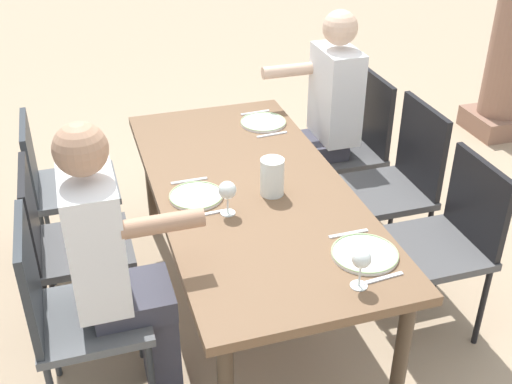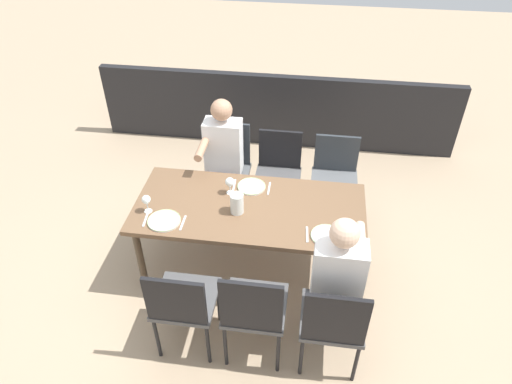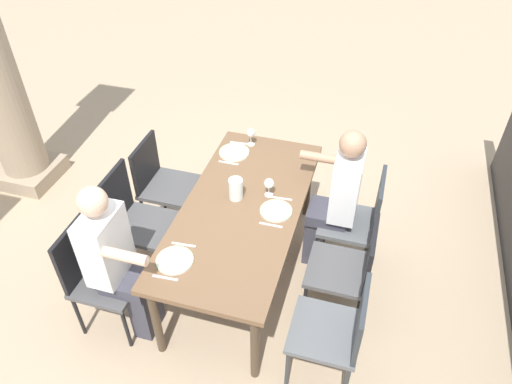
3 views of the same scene
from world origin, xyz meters
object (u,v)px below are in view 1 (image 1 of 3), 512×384
chair_east_north (448,236)px  plate_2 (365,254)px  wine_glass_2 (361,260)px  plate_0 (263,122)px  plate_1 (196,196)px  wine_glass_1 (227,191)px  chair_west_south (60,181)px  chair_west_north (353,140)px  dining_table (250,199)px  diner_man_white (116,265)px  chair_mid_north (397,179)px  chair_mid_south (64,239)px  diner_woman_green (324,117)px  chair_east_south (69,307)px  water_pitcher (272,179)px

chair_east_north → plate_2: 0.68m
wine_glass_2 → plate_0: bearing=176.2°
plate_1 → wine_glass_1: bearing=31.1°
wine_glass_1 → chair_east_north: bearing=80.7°
wine_glass_2 → chair_west_south: bearing=-145.9°
chair_west_south → chair_east_north: 1.99m
chair_west_north → dining_table: bearing=-50.5°
diner_man_white → chair_mid_north: bearing=108.8°
chair_mid_south → wine_glass_1: wine_glass_1 is taller
diner_woman_green → plate_0: (0.07, -0.39, 0.05)m
chair_mid_north → plate_0: bearing=-128.8°
chair_east_north → wine_glass_1: wine_glass_1 is taller
chair_east_north → chair_east_south: 1.70m
chair_mid_north → chair_east_north: chair_mid_north is taller
chair_west_north → diner_woman_green: diner_woman_green is taller
chair_mid_south → plate_1: 0.66m
chair_mid_south → chair_east_north: bearing=73.3°
chair_mid_north → chair_east_south: (0.51, -1.70, -0.02)m
water_pitcher → diner_man_white: bearing=-69.8°
dining_table → chair_east_north: 0.93m
chair_west_south → chair_east_south: size_ratio=0.94×
chair_west_south → chair_mid_north: 1.78m
chair_west_north → diner_man_white: diner_man_white is taller
plate_1 → water_pitcher: water_pitcher is taller
chair_east_north → plate_2: (0.28, -0.58, 0.22)m
wine_glass_1 → dining_table: bearing=140.0°
chair_mid_south → plate_0: bearing=113.1°
dining_table → diner_woman_green: (-0.70, 0.65, 0.03)m
chair_west_south → plate_0: size_ratio=3.48×
dining_table → chair_west_north: 1.11m
chair_east_north → diner_man_white: (0.00, -1.50, 0.17)m
chair_west_south → wine_glass_2: (1.49, 1.01, 0.33)m
chair_west_north → chair_east_south: chair_east_south is taller
chair_east_north → chair_mid_north: bearing=179.5°
chair_east_south → plate_2: size_ratio=3.56×
chair_mid_south → plate_0: size_ratio=3.52×
plate_1 → chair_east_north: bearing=73.3°
plate_2 → chair_east_north: bearing=115.8°
chair_west_north → chair_west_south: bearing=-90.0°
chair_west_north → diner_woman_green: bearing=-90.9°
diner_woman_green → diner_man_white: same height
chair_west_north → chair_mid_north: 0.55m
chair_west_south → chair_mid_south: bearing=-0.3°
chair_east_north → plate_2: chair_east_north is taller
plate_0 → wine_glass_2: bearing=-3.8°
plate_2 → wine_glass_2: size_ratio=1.65×
chair_west_north → wine_glass_1: chair_west_north is taller
chair_west_south → plate_1: (0.72, 0.59, 0.22)m
diner_woman_green → water_pitcher: 0.99m
plate_0 → plate_1: (0.65, -0.52, 0.00)m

